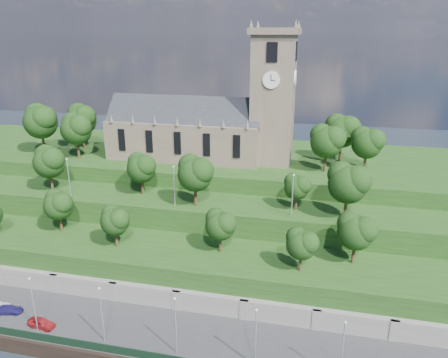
# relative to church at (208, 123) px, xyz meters

# --- Properties ---
(promenade) EXTENTS (160.00, 12.00, 2.00)m
(promenade) POSITION_rel_church_xyz_m (-0.79, -39.98, -21.52)
(promenade) COLOR #2D2D30
(promenade) RESTS_ON ground
(fence) EXTENTS (160.00, 0.10, 1.20)m
(fence) POSITION_rel_church_xyz_m (-0.79, -45.38, -19.92)
(fence) COLOR black
(fence) RESTS_ON promenade
(retaining_wall) EXTENTS (160.00, 2.10, 5.00)m
(retaining_wall) POSITION_rel_church_xyz_m (-0.79, -34.01, -20.02)
(retaining_wall) COLOR slate
(retaining_wall) RESTS_ON ground
(embankment_lower) EXTENTS (160.00, 12.00, 8.00)m
(embankment_lower) POSITION_rel_church_xyz_m (-0.79, -27.98, -18.52)
(embankment_lower) COLOR #1B3D14
(embankment_lower) RESTS_ON ground
(embankment_upper) EXTENTS (160.00, 10.00, 12.00)m
(embankment_upper) POSITION_rel_church_xyz_m (-0.79, -16.98, -16.52)
(embankment_upper) COLOR #1B3D14
(embankment_upper) RESTS_ON ground
(hilltop) EXTENTS (160.00, 32.00, 15.00)m
(hilltop) POSITION_rel_church_xyz_m (-0.79, 4.02, -15.02)
(hilltop) COLOR #1B3D14
(hilltop) RESTS_ON ground
(church) EXTENTS (38.60, 12.35, 27.60)m
(church) POSITION_rel_church_xyz_m (0.00, 0.00, 0.00)
(church) COLOR brown
(church) RESTS_ON hilltop
(trees_lower) EXTENTS (63.64, 8.80, 7.85)m
(trees_lower) POSITION_rel_church_xyz_m (3.49, -27.55, -9.72)
(trees_lower) COLOR #342514
(trees_lower) RESTS_ON embankment_lower
(trees_upper) EXTENTS (60.12, 8.73, 9.30)m
(trees_upper) POSITION_rel_church_xyz_m (2.80, -18.09, -4.69)
(trees_upper) COLOR #342514
(trees_upper) RESTS_ON embankment_upper
(trees_hilltop) EXTENTS (75.30, 16.48, 10.81)m
(trees_hilltop) POSITION_rel_church_xyz_m (-6.87, -1.60, -0.84)
(trees_hilltop) COLOR #342514
(trees_hilltop) RESTS_ON hilltop
(lamp_posts_promenade) EXTENTS (60.36, 0.36, 8.18)m
(lamp_posts_promenade) POSITION_rel_church_xyz_m (-2.79, -43.48, -15.82)
(lamp_posts_promenade) COLOR #B2B2B7
(lamp_posts_promenade) RESTS_ON promenade
(lamp_posts_upper) EXTENTS (40.36, 0.36, 7.24)m
(lamp_posts_upper) POSITION_rel_church_xyz_m (-0.79, -19.98, -6.31)
(lamp_posts_upper) COLOR #B2B2B7
(lamp_posts_upper) RESTS_ON embankment_upper
(car_left) EXTENTS (4.12, 2.05, 1.35)m
(car_left) POSITION_rel_church_xyz_m (-12.57, -42.84, -19.85)
(car_left) COLOR maroon
(car_left) RESTS_ON promenade
(car_right) EXTENTS (4.25, 2.49, 1.16)m
(car_right) POSITION_rel_church_xyz_m (-19.17, -41.12, -19.94)
(car_right) COLOR #1E1854
(car_right) RESTS_ON promenade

